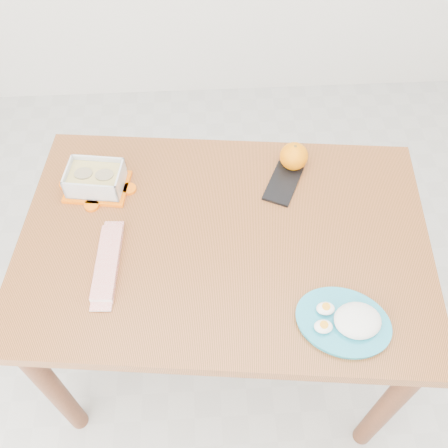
{
  "coord_description": "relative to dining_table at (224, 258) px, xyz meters",
  "views": [
    {
      "loc": [
        -0.12,
        -0.6,
        1.88
      ],
      "look_at": [
        -0.07,
        0.18,
        0.81
      ],
      "focal_mm": 40.0,
      "sensor_mm": 36.0,
      "label": 1
    }
  ],
  "objects": [
    {
      "name": "food_container",
      "position": [
        -0.36,
        0.2,
        0.14
      ],
      "size": [
        0.2,
        0.16,
        0.08
      ],
      "rotation": [
        0.0,
        0.0,
        -0.15
      ],
      "color": "#FF6907",
      "rests_on": "dining_table"
    },
    {
      "name": "candy_bar",
      "position": [
        -0.31,
        -0.07,
        0.12
      ],
      "size": [
        0.07,
        0.23,
        0.02
      ],
      "primitive_type": "cube",
      "rotation": [
        0.0,
        0.0,
        1.52
      ],
      "color": "#B81109",
      "rests_on": "dining_table"
    },
    {
      "name": "dining_table",
      "position": [
        0.0,
        0.0,
        0.0
      ],
      "size": [
        1.21,
        0.87,
        0.75
      ],
      "rotation": [
        0.0,
        0.0,
        -0.11
      ],
      "color": "#A3532E",
      "rests_on": "ground"
    },
    {
      "name": "rice_plate",
      "position": [
        0.28,
        -0.28,
        0.13
      ],
      "size": [
        0.3,
        0.3,
        0.06
      ],
      "rotation": [
        0.0,
        0.0,
        -0.37
      ],
      "color": "teal",
      "rests_on": "dining_table"
    },
    {
      "name": "orange_fruit",
      "position": [
        0.22,
        0.25,
        0.15
      ],
      "size": [
        0.09,
        0.09,
        0.09
      ],
      "primitive_type": "sphere",
      "color": "orange",
      "rests_on": "dining_table"
    },
    {
      "name": "ground",
      "position": [
        0.07,
        -0.18,
        -0.64
      ],
      "size": [
        3.5,
        3.5,
        0.0
      ],
      "primitive_type": "plane",
      "color": "#B7B7B2",
      "rests_on": "ground"
    },
    {
      "name": "smartphone",
      "position": [
        0.19,
        0.18,
        0.11
      ],
      "size": [
        0.14,
        0.18,
        0.01
      ],
      "primitive_type": "cube",
      "rotation": [
        0.0,
        0.0,
        -0.44
      ],
      "color": "black",
      "rests_on": "dining_table"
    }
  ]
}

